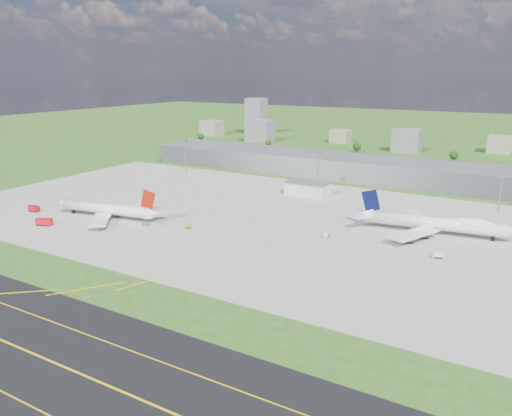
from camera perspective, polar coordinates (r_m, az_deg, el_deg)
The scene contains 24 objects.
ground at distance 371.12m, azimuth 7.73°, elevation 3.32°, with size 1400.00×1400.00×0.00m, color #2B581B.
apron at distance 270.73m, azimuth 0.65°, elevation -1.08°, with size 360.00×190.00×0.08m, color gray.
terminal at distance 383.32m, azimuth 8.64°, elevation 4.81°, with size 300.00×42.00×15.00m, color slate.
ops_building at distance 321.55m, azimuth 5.95°, elevation 2.23°, with size 26.00×16.00×8.00m, color silver.
mast_west at distance 388.15m, azimuth -8.08°, elevation 6.49°, with size 3.50×2.00×25.90m.
mast_center at distance 332.23m, azimuth 7.09°, elevation 5.03°, with size 3.50×2.00×25.90m.
mast_east at distance 307.08m, azimuth 26.29°, elevation 2.69°, with size 3.50×2.00×25.90m.
airliner_red_twin at distance 280.01m, azimuth -16.55°, elevation -0.16°, with size 65.73×50.76×18.07m.
airliner_blue_quad at distance 256.95m, azimuth 19.99°, elevation -1.69°, with size 75.04×58.50×19.60m.
fire_truck at distance 278.29m, azimuth -23.05°, elevation -1.51°, with size 8.83×5.76×3.66m.
crash_tender at distance 307.93m, azimuth -24.03°, elevation -0.08°, with size 6.79×3.29×3.46m.
tug_yellow at distance 254.38m, azimuth -7.73°, elevation -2.12°, with size 3.76×3.33×1.66m.
van_white_near at distance 241.62m, azimuth 8.05°, elevation -2.98°, with size 3.39×5.47×2.59m.
van_white_far at distance 226.21m, azimuth 20.06°, elevation -5.13°, with size 4.75×3.30×2.28m.
bldg_far_w at distance 623.42m, azimuth -5.09°, elevation 9.11°, with size 24.00×20.00×18.00m, color gray.
bldg_w at distance 563.49m, azimuth 0.46°, elevation 8.81°, with size 28.00×22.00×24.00m, color slate.
bldg_cw at distance 566.19m, azimuth 9.63°, elevation 8.11°, with size 20.00×18.00×14.00m, color gray.
bldg_c at distance 513.89m, azimuth 16.85°, elevation 7.40°, with size 26.00×20.00×22.00m, color slate.
bldg_ce at distance 541.53m, azimuth 26.13°, elevation 6.55°, with size 22.00×24.00×16.00m, color gray.
bldg_tall_w at distance 634.09m, azimuth 0.01°, elevation 10.45°, with size 22.00×20.00×44.00m, color slate.
tree_far_w at distance 572.00m, azimuth -6.33°, elevation 8.12°, with size 7.20×7.20×8.80m.
tree_w at distance 519.56m, azimuth 1.42°, elevation 7.44°, with size 6.75×6.75×8.25m.
tree_c at distance 496.98m, azimuth 11.46°, elevation 6.89°, with size 8.10×8.10×9.90m.
tree_e at distance 471.22m, azimuth 21.68°, elevation 5.62°, with size 7.65×7.65×9.35m.
Camera 1 is at (138.10, -185.76, 76.96)m, focal length 35.00 mm.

